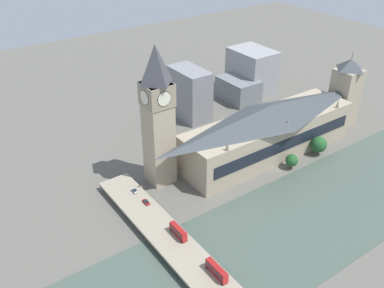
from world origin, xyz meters
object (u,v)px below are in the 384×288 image
Objects in this scene: parliament_hall at (269,130)px; car_northbound_lead at (146,202)px; double_decker_bus_lead at (217,270)px; victoria_tower at (345,92)px; double_decker_bus_mid at (178,231)px; clock_tower at (158,114)px; road_bridge at (200,271)px; car_northbound_tail at (134,191)px.

parliament_hall is 84.01m from car_northbound_lead.
parliament_hall is at bearing -54.74° from double_decker_bus_lead.
double_decker_bus_mid is (-32.25, 148.88, -15.08)m from victoria_tower.
clock_tower reaches higher than parliament_hall.
road_bridge is 32.90× the size of car_northbound_lead.
car_northbound_lead is at bearing -4.29° from road_bridge.
road_bridge is (-52.85, 86.83, -11.96)m from parliament_hall.
victoria_tower is at bearing -89.95° from parliament_hall.
car_northbound_tail is at bearing -3.22° from road_bridge.
parliament_hall is 102.35m from road_bridge.
car_northbound_tail reaches higher than road_bridge.
parliament_hall is 1.48× the size of clock_tower.
car_northbound_lead is (-17.40, 18.62, -34.16)m from clock_tower.
parliament_hall is 89.57m from double_decker_bus_mid.
clock_tower is at bearing 84.45° from victoria_tower.
car_northbound_tail is (59.06, -3.32, 1.51)m from road_bridge.
double_decker_bus_mid is at bearing 157.56° from clock_tower.
double_decker_bus_lead is at bearing 179.80° from double_decker_bus_mid.
double_decker_bus_lead is 1.11× the size of double_decker_bus_mid.
parliament_hall is 23.54× the size of car_northbound_lead.
parliament_hall is at bearing -68.83° from double_decker_bus_mid.
victoria_tower is at bearing -95.55° from clock_tower.
car_northbound_tail is (65.06, 0.27, -1.96)m from double_decker_bus_lead.
victoria_tower is at bearing -92.36° from car_northbound_tail.
car_northbound_lead is 1.14× the size of car_northbound_tail.
parliament_hall is 26.74× the size of car_northbound_tail.
parliament_hall is 84.39m from car_northbound_tail.
road_bridge is at bearing 161.27° from clock_tower.
car_northbound_lead is at bearing 0.14° from double_decker_bus_mid.
car_northbound_lead is at bearing 93.23° from parliament_hall.
victoria_tower is 10.30× the size of car_northbound_lead.
victoria_tower is 4.13× the size of double_decker_bus_lead.
clock_tower is 80.65m from double_decker_bus_lead.
clock_tower is at bearing -46.93° from car_northbound_lead.
car_northbound_tail is at bearing 108.96° from clock_tower.
double_decker_bus_mid reaches higher than car_northbound_tail.
clock_tower is 1.54× the size of victoria_tower.
clock_tower is 15.89× the size of car_northbound_lead.
car_northbound_tail is at bearing 0.54° from double_decker_bus_mid.
parliament_hall is 66.05m from victoria_tower.
car_northbound_tail is at bearing 87.64° from victoria_tower.
double_decker_bus_mid is at bearing -179.86° from car_northbound_lead.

